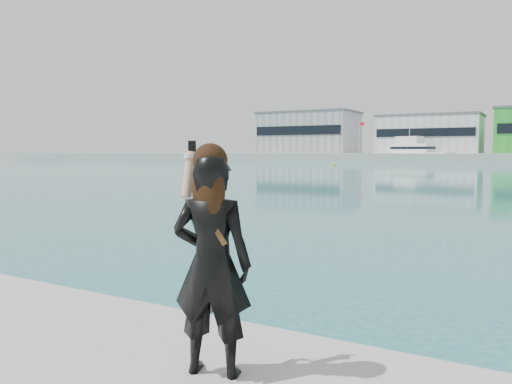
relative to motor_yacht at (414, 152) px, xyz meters
The scene contains 6 objects.
warehouse_grey_left 34.53m from the motor_yacht, 159.20° to the left, with size 26.52×16.36×11.50m.
warehouse_white 12.99m from the motor_yacht, 84.60° to the left, with size 24.48×15.35×9.50m.
flagpole_left 16.22m from the motor_yacht, 160.86° to the left, with size 1.28×0.16×8.00m.
motor_yacht is the anchor object (origin of this frame).
buoy_far 35.78m from the motor_yacht, 100.61° to the right, with size 0.50×0.50×0.50m, color yellow.
woman 118.24m from the motor_yacht, 78.91° to the right, with size 0.72×0.58×1.84m.
Camera 1 is at (1.77, -3.31, 2.55)m, focal length 35.00 mm.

